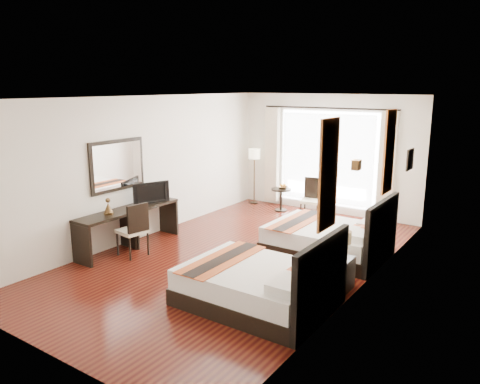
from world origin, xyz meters
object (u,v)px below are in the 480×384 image
Objects in this scene: vase at (335,257)px; television at (150,192)px; floor_lamp at (254,158)px; window_chair at (311,207)px; fruit_bowl at (283,188)px; table_lamp at (343,239)px; console_desk at (129,228)px; bed_far at (330,239)px; desk_chair at (133,240)px; side_table at (281,200)px; nightstand at (336,274)px; bed_near at (261,285)px.

vase is 3.97m from television.
window_chair is at bearing -16.31° from floor_lamp.
vase is 0.51× the size of fruit_bowl.
console_desk is at bearing -171.91° from table_lamp.
floor_lamp is at bearing 137.07° from table_lamp.
bed_far is 1.43× the size of floor_lamp.
desk_chair is (0.38, -0.26, -0.08)m from console_desk.
vase is 0.05× the size of console_desk.
fruit_bowl is (-2.18, 2.14, 0.29)m from bed_far.
television is at bearing -57.46° from desk_chair.
side_table is 0.99m from window_chair.
bed_far is at bearing -37.27° from floor_lamp.
nightstand is 2.22× the size of fruit_bowl.
bed_far is 1.46m from table_lamp.
desk_chair is (-2.90, 0.36, 0.00)m from bed_near.
television reaches higher than bed_far.
fruit_bowl is at bearing 135.45° from bed_far.
television is at bearing 176.63° from vase.
bed_far is at bearing 116.77° from nightstand.
bed_far is at bearing 120.67° from table_lamp.
table_lamp is 3.97m from television.
fruit_bowl is (-2.18, 4.52, 0.29)m from bed_near.
floor_lamp is at bearing 88.29° from console_desk.
window_chair is (1.89, -0.55, -0.90)m from floor_lamp.
desk_chair is 4.24m from fruit_bowl.
floor_lamp is (-3.16, 4.78, 0.90)m from bed_near.
bed_far is at bearing -47.39° from television.
console_desk is at bearing -41.70° from window_chair.
bed_far is 2.07× the size of desk_chair.
vase is at bearing 18.17° from window_chair.
bed_near is at bearing -89.92° from bed_far.
table_lamp is 0.32m from vase.
bed_near is 5.27× the size of table_lamp.
console_desk is 0.47m from desk_chair.
bed_near is 1.24m from nightstand.
desk_chair reaches higher than fruit_bowl.
desk_chair is 4.52m from floor_lamp.
television is 3.54m from fruit_bowl.
side_table is (-2.22, 2.14, -0.02)m from bed_far.
fruit_bowl is at bearing -91.16° from desk_chair.
side_table is at bearing -15.37° from floor_lamp.
table_lamp is 4.41m from fruit_bowl.
table_lamp reaches higher than fruit_bowl.
desk_chair is at bearing -170.79° from vase.
television is (-3.26, -1.21, 0.67)m from bed_far.
floor_lamp reaches higher than side_table.
vase is 0.16× the size of television.
console_desk is 4.04m from side_table.
nightstand is 0.53× the size of desk_chair.
bed_near reaches higher than nightstand.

